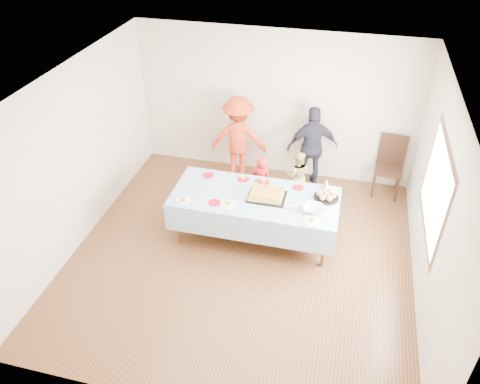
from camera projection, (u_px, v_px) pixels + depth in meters
The scene contains 22 objects.
ground at pixel (241, 255), 7.09m from camera, with size 5.00×5.00×0.00m, color #4B2D15.
room_walls at pixel (246, 155), 6.06m from camera, with size 5.04×5.04×2.72m.
party_table at pixel (255, 199), 7.04m from camera, with size 2.50×1.10×0.78m.
birthday_cake at pixel (267, 195), 6.96m from camera, with size 0.56×0.43×0.10m.
rolls_tray at pixel (326, 196), 6.94m from camera, with size 0.37×0.37×0.11m.
punch_bowl at pixel (313, 209), 6.69m from camera, with size 0.30×0.30×0.07m, color silver.
party_hat at pixel (326, 184), 7.12m from camera, with size 0.10×0.10×0.18m, color silver.
fork_pile at pixel (294, 206), 6.75m from camera, with size 0.24×0.18×0.07m, color white, non-canonical shape.
plate_red_far_a at pixel (208, 175), 7.46m from camera, with size 0.18×0.18×0.01m, color #B60D18.
plate_red_far_b at pixel (243, 179), 7.38m from camera, with size 0.18×0.18×0.01m, color #B60D18.
plate_red_far_c at pixel (264, 183), 7.29m from camera, with size 0.19×0.19×0.01m, color #B60D18.
plate_red_far_d at pixel (298, 188), 7.18m from camera, with size 0.17×0.17×0.01m, color #B60D18.
plate_red_near at pixel (214, 203), 6.86m from camera, with size 0.18×0.18×0.01m, color #B60D18.
plate_white_left at pixel (184, 200), 6.91m from camera, with size 0.20×0.20×0.01m, color white.
plate_white_mid at pixel (228, 204), 6.83m from camera, with size 0.23×0.23×0.01m, color white.
plate_white_right at pixel (311, 221), 6.51m from camera, with size 0.24×0.24×0.01m, color white.
dining_chair at pixel (390, 162), 8.15m from camera, with size 0.51×0.51×1.08m.
toddler_left at pixel (261, 182), 7.86m from camera, with size 0.35×0.23×0.95m, color red.
toddler_mid at pixel (256, 200), 7.57m from camera, with size 0.39×0.25×0.79m, color #376521.
toddler_right at pixel (297, 175), 8.07m from camera, with size 0.44×0.34×0.91m, color tan.
adult_left at pixel (238, 138), 8.47m from camera, with size 1.02×0.58×1.57m, color red.
adult_right at pixel (312, 147), 8.25m from camera, with size 0.89×0.37×1.53m, color #262634.
Camera 1 is at (1.24, -5.09, 4.87)m, focal length 35.00 mm.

